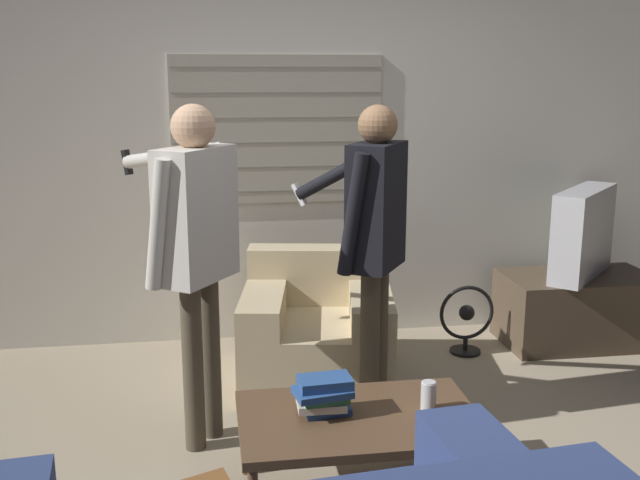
{
  "coord_description": "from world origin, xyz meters",
  "views": [
    {
      "loc": [
        -0.65,
        -2.93,
        1.82
      ],
      "look_at": [
        -0.11,
        0.59,
        1.0
      ],
      "focal_mm": 42.0,
      "sensor_mm": 36.0,
      "label": 1
    }
  ],
  "objects_px": {
    "armchair_beige": "(317,330)",
    "tv": "(583,233)",
    "coffee_table": "(359,423)",
    "person_left_standing": "(195,234)",
    "book_stack": "(324,395)",
    "soda_can": "(428,395)",
    "floor_fan": "(466,319)",
    "spare_remote": "(466,426)",
    "person_right_standing": "(374,229)"
  },
  "relations": [
    {
      "from": "spare_remote",
      "to": "tv",
      "type": "bearing_deg",
      "value": 89.3
    },
    {
      "from": "armchair_beige",
      "to": "person_left_standing",
      "type": "distance_m",
      "value": 1.24
    },
    {
      "from": "armchair_beige",
      "to": "book_stack",
      "type": "bearing_deg",
      "value": 92.11
    },
    {
      "from": "person_right_standing",
      "to": "soda_can",
      "type": "xyz_separation_m",
      "value": [
        0.09,
        -0.71,
        -0.58
      ]
    },
    {
      "from": "coffee_table",
      "to": "person_left_standing",
      "type": "xyz_separation_m",
      "value": [
        -0.67,
        0.63,
        0.7
      ]
    },
    {
      "from": "soda_can",
      "to": "spare_remote",
      "type": "xyz_separation_m",
      "value": [
        0.1,
        -0.2,
        -0.05
      ]
    },
    {
      "from": "armchair_beige",
      "to": "tv",
      "type": "xyz_separation_m",
      "value": [
        1.82,
        0.32,
        0.47
      ]
    },
    {
      "from": "person_right_standing",
      "to": "floor_fan",
      "type": "height_order",
      "value": "person_right_standing"
    },
    {
      "from": "person_left_standing",
      "to": "spare_remote",
      "type": "xyz_separation_m",
      "value": [
        1.07,
        -0.81,
        -0.65
      ]
    },
    {
      "from": "book_stack",
      "to": "floor_fan",
      "type": "height_order",
      "value": "book_stack"
    },
    {
      "from": "tv",
      "to": "soda_can",
      "type": "height_order",
      "value": "tv"
    },
    {
      "from": "tv",
      "to": "soda_can",
      "type": "distance_m",
      "value": 2.26
    },
    {
      "from": "tv",
      "to": "coffee_table",
      "type": "bearing_deg",
      "value": -4.48
    },
    {
      "from": "tv",
      "to": "spare_remote",
      "type": "height_order",
      "value": "tv"
    },
    {
      "from": "armchair_beige",
      "to": "person_left_standing",
      "type": "relative_size",
      "value": 0.6
    },
    {
      "from": "tv",
      "to": "floor_fan",
      "type": "xyz_separation_m",
      "value": [
        -0.8,
        -0.08,
        -0.53
      ]
    },
    {
      "from": "armchair_beige",
      "to": "floor_fan",
      "type": "xyz_separation_m",
      "value": [
        1.01,
        0.24,
        -0.06
      ]
    },
    {
      "from": "tv",
      "to": "book_stack",
      "type": "bearing_deg",
      "value": -7.22
    },
    {
      "from": "person_right_standing",
      "to": "spare_remote",
      "type": "xyz_separation_m",
      "value": [
        0.19,
        -0.91,
        -0.63
      ]
    },
    {
      "from": "tv",
      "to": "spare_remote",
      "type": "bearing_deg",
      "value": 5.6
    },
    {
      "from": "armchair_beige",
      "to": "floor_fan",
      "type": "bearing_deg",
      "value": -157.46
    },
    {
      "from": "person_left_standing",
      "to": "floor_fan",
      "type": "height_order",
      "value": "person_left_standing"
    },
    {
      "from": "spare_remote",
      "to": "armchair_beige",
      "type": "bearing_deg",
      "value": 141.47
    },
    {
      "from": "tv",
      "to": "person_left_standing",
      "type": "bearing_deg",
      "value": -24.23
    },
    {
      "from": "armchair_beige",
      "to": "floor_fan",
      "type": "relative_size",
      "value": 2.17
    },
    {
      "from": "person_left_standing",
      "to": "person_right_standing",
      "type": "bearing_deg",
      "value": -48.91
    },
    {
      "from": "person_left_standing",
      "to": "person_right_standing",
      "type": "height_order",
      "value": "person_left_standing"
    },
    {
      "from": "soda_can",
      "to": "floor_fan",
      "type": "bearing_deg",
      "value": 64.96
    },
    {
      "from": "person_left_standing",
      "to": "soda_can",
      "type": "xyz_separation_m",
      "value": [
        0.97,
        -0.62,
        -0.6
      ]
    },
    {
      "from": "coffee_table",
      "to": "tv",
      "type": "distance_m",
      "value": 2.5
    },
    {
      "from": "person_left_standing",
      "to": "spare_remote",
      "type": "height_order",
      "value": "person_left_standing"
    },
    {
      "from": "book_stack",
      "to": "soda_can",
      "type": "distance_m",
      "value": 0.45
    },
    {
      "from": "person_right_standing",
      "to": "floor_fan",
      "type": "bearing_deg",
      "value": -11.55
    },
    {
      "from": "tv",
      "to": "person_right_standing",
      "type": "relative_size",
      "value": 0.42
    },
    {
      "from": "tv",
      "to": "soda_can",
      "type": "relative_size",
      "value": 5.45
    },
    {
      "from": "coffee_table",
      "to": "book_stack",
      "type": "xyz_separation_m",
      "value": [
        -0.15,
        0.03,
        0.12
      ]
    },
    {
      "from": "book_stack",
      "to": "person_left_standing",
      "type": "bearing_deg",
      "value": 131.24
    },
    {
      "from": "book_stack",
      "to": "floor_fan",
      "type": "distance_m",
      "value": 1.95
    },
    {
      "from": "coffee_table",
      "to": "soda_can",
      "type": "height_order",
      "value": "soda_can"
    },
    {
      "from": "coffee_table",
      "to": "person_left_standing",
      "type": "height_order",
      "value": "person_left_standing"
    },
    {
      "from": "person_left_standing",
      "to": "floor_fan",
      "type": "distance_m",
      "value": 2.11
    },
    {
      "from": "soda_can",
      "to": "person_right_standing",
      "type": "bearing_deg",
      "value": 97.15
    },
    {
      "from": "person_right_standing",
      "to": "book_stack",
      "type": "distance_m",
      "value": 0.96
    },
    {
      "from": "book_stack",
      "to": "spare_remote",
      "type": "bearing_deg",
      "value": -21.85
    },
    {
      "from": "coffee_table",
      "to": "floor_fan",
      "type": "distance_m",
      "value": 1.88
    },
    {
      "from": "tv",
      "to": "book_stack",
      "type": "relative_size",
      "value": 2.68
    },
    {
      "from": "person_left_standing",
      "to": "book_stack",
      "type": "distance_m",
      "value": 0.98
    },
    {
      "from": "floor_fan",
      "to": "coffee_table",
      "type": "bearing_deg",
      "value": -123.31
    },
    {
      "from": "tv",
      "to": "floor_fan",
      "type": "distance_m",
      "value": 0.96
    },
    {
      "from": "person_left_standing",
      "to": "book_stack",
      "type": "bearing_deg",
      "value": -104.11
    }
  ]
}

